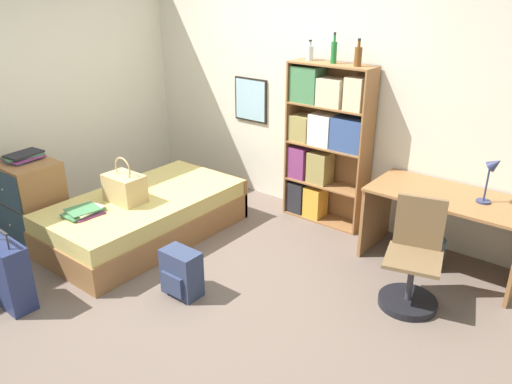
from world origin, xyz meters
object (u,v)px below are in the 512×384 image
object	(u,v)px
dresser	(31,199)
bottle_green	(310,52)
handbag	(125,188)
suitcase	(9,275)
desk_lamp	(493,171)
desk_chair	(412,272)
backpack	(181,273)
bed	(146,216)
magazine_pile_on_dresser	(24,156)
bookcase	(323,139)
waste_bin	(431,253)
desk	(446,216)
bottle_clear	(358,56)
book_stack_on_bed	(84,211)
bottle_brown	(334,52)

from	to	relation	value
dresser	bottle_green	world-z (taller)	bottle_green
handbag	suitcase	size ratio (longest dim) A/B	0.66
desk_lamp	desk_chair	bearing A→B (deg)	-111.91
backpack	handbag	bearing A→B (deg)	163.57
suitcase	dresser	xyz separation A→B (m)	(-0.98, 0.74, 0.12)
bed	bottle_green	world-z (taller)	bottle_green
dresser	bottle_green	bearing A→B (deg)	49.83
magazine_pile_on_dresser	bookcase	bearing A→B (deg)	44.90
waste_bin	magazine_pile_on_dresser	bearing A→B (deg)	-151.75
suitcase	desk	bearing A→B (deg)	47.68
magazine_pile_on_dresser	bottle_clear	bearing A→B (deg)	40.54
suitcase	desk_chair	world-z (taller)	desk_chair
bottle_green	desk_lamp	distance (m)	2.05
suitcase	backpack	bearing A→B (deg)	44.91
suitcase	desk_chair	bearing A→B (deg)	39.01
bottle_clear	waste_bin	distance (m)	1.90
book_stack_on_bed	bottle_clear	distance (m)	2.87
bottle_brown	desk_lamp	xyz separation A→B (m)	(1.61, -0.16, -0.79)
handbag	bottle_clear	world-z (taller)	bottle_clear
magazine_pile_on_dresser	desk_chair	size ratio (longest dim) A/B	0.43
dresser	desk_lamp	world-z (taller)	desk_lamp
bottle_clear	desk_chair	size ratio (longest dim) A/B	0.29
book_stack_on_bed	desk	size ratio (longest dim) A/B	0.27
bookcase	desk_chair	distance (m)	1.75
dresser	magazine_pile_on_dresser	xyz separation A→B (m)	(-0.06, 0.04, 0.43)
bottle_brown	desk_chair	world-z (taller)	bottle_brown
bookcase	desk_lamp	world-z (taller)	bookcase
handbag	bottle_brown	xyz separation A→B (m)	(1.26, 1.62, 1.19)
bookcase	desk_chair	world-z (taller)	bookcase
desk	desk_lamp	bearing A→B (deg)	4.66
dresser	backpack	size ratio (longest dim) A/B	1.99
bed	magazine_pile_on_dresser	xyz separation A→B (m)	(-0.95, -0.66, 0.61)
bed	desk_chair	distance (m)	2.59
bottle_green	magazine_pile_on_dresser	bearing A→B (deg)	-131.55
desk_chair	desk_lamp	bearing A→B (deg)	68.09
desk_chair	backpack	world-z (taller)	desk_chair
bottle_green	dresser	bearing A→B (deg)	-130.17
bottle_clear	desk_lamp	bearing A→B (deg)	-6.30
bottle_clear	waste_bin	xyz separation A→B (m)	(0.99, -0.24, -1.61)
bottle_brown	desk_chair	size ratio (longest dim) A/B	0.33
dresser	bottle_green	xyz separation A→B (m)	(1.82, 2.15, 1.34)
suitcase	desk_lamp	bearing A→B (deg)	44.64
handbag	desk_lamp	bearing A→B (deg)	26.90
suitcase	magazine_pile_on_dresser	size ratio (longest dim) A/B	1.81
handbag	desk_chair	xyz separation A→B (m)	(2.58, 0.73, -0.30)
magazine_pile_on_dresser	bottle_brown	world-z (taller)	bottle_brown
dresser	bottle_clear	size ratio (longest dim) A/B	3.16
bottle_green	desk_lamp	world-z (taller)	bottle_green
bed	waste_bin	distance (m)	2.73
dresser	desk	bearing A→B (deg)	29.59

